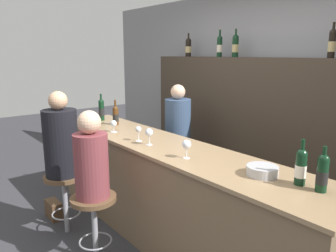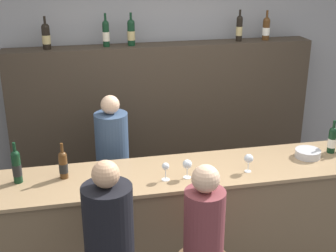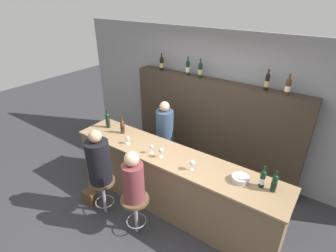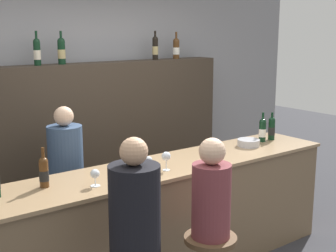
% 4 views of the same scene
% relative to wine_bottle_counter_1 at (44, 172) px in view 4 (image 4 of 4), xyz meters
% --- Properties ---
extents(wall_back, '(6.40, 0.05, 2.60)m').
position_rel_wine_bottle_counter_1_xyz_m(wall_back, '(1.06, 1.47, 0.19)').
color(wall_back, gray).
rests_on(wall_back, ground_plane).
extents(bar_counter, '(3.43, 0.67, 1.00)m').
position_rel_wine_bottle_counter_1_xyz_m(bar_counter, '(1.06, -0.08, -0.61)').
color(bar_counter, brown).
rests_on(bar_counter, ground_plane).
extents(back_bar_cabinet, '(3.22, 0.28, 1.79)m').
position_rel_wine_bottle_counter_1_xyz_m(back_bar_cabinet, '(1.06, 1.25, -0.22)').
color(back_bar_cabinet, '#382D23').
rests_on(back_bar_cabinet, ground_plane).
extents(wine_bottle_counter_1, '(0.07, 0.07, 0.30)m').
position_rel_wine_bottle_counter_1_xyz_m(wine_bottle_counter_1, '(0.00, 0.00, 0.00)').
color(wine_bottle_counter_1, '#4C2D14').
rests_on(wine_bottle_counter_1, bar_counter).
extents(wine_bottle_counter_2, '(0.07, 0.07, 0.31)m').
position_rel_wine_bottle_counter_1_xyz_m(wine_bottle_counter_2, '(2.36, 0.00, 0.01)').
color(wine_bottle_counter_2, black).
rests_on(wine_bottle_counter_2, bar_counter).
extents(wine_bottle_counter_3, '(0.07, 0.07, 0.29)m').
position_rel_wine_bottle_counter_1_xyz_m(wine_bottle_counter_3, '(2.50, 0.00, 0.01)').
color(wine_bottle_counter_3, black).
rests_on(wine_bottle_counter_3, bar_counter).
extents(wine_bottle_backbar_1, '(0.07, 0.07, 0.33)m').
position_rel_wine_bottle_counter_1_xyz_m(wine_bottle_backbar_1, '(0.49, 1.25, 0.81)').
color(wine_bottle_backbar_1, black).
rests_on(wine_bottle_backbar_1, back_bar_cabinet).
extents(wine_bottle_backbar_2, '(0.08, 0.08, 0.33)m').
position_rel_wine_bottle_counter_1_xyz_m(wine_bottle_backbar_2, '(0.74, 1.25, 0.81)').
color(wine_bottle_backbar_2, black).
rests_on(wine_bottle_backbar_2, back_bar_cabinet).
extents(wine_bottle_backbar_3, '(0.07, 0.07, 0.33)m').
position_rel_wine_bottle_counter_1_xyz_m(wine_bottle_backbar_3, '(1.90, 1.25, 0.81)').
color(wine_bottle_backbar_3, black).
rests_on(wine_bottle_backbar_3, back_bar_cabinet).
extents(wine_bottle_backbar_4, '(0.08, 0.08, 0.31)m').
position_rel_wine_bottle_counter_1_xyz_m(wine_bottle_backbar_4, '(2.20, 1.25, 0.80)').
color(wine_bottle_backbar_4, '#4C2D14').
rests_on(wine_bottle_backbar_4, back_bar_cabinet).
extents(wine_glass_0, '(0.07, 0.07, 0.13)m').
position_rel_wine_bottle_counter_1_xyz_m(wine_glass_0, '(0.31, -0.21, -0.03)').
color(wine_glass_0, silver).
rests_on(wine_glass_0, bar_counter).
extents(wine_glass_1, '(0.07, 0.07, 0.15)m').
position_rel_wine_bottle_counter_1_xyz_m(wine_glass_1, '(0.79, -0.21, -0.01)').
color(wine_glass_1, silver).
rests_on(wine_glass_1, bar_counter).
extents(wine_glass_2, '(0.08, 0.08, 0.16)m').
position_rel_wine_bottle_counter_1_xyz_m(wine_glass_2, '(0.97, -0.21, -0.00)').
color(wine_glass_2, silver).
rests_on(wine_glass_2, bar_counter).
extents(wine_glass_3, '(0.08, 0.08, 0.16)m').
position_rel_wine_bottle_counter_1_xyz_m(wine_glass_3, '(1.49, -0.21, -0.00)').
color(wine_glass_3, silver).
rests_on(wine_glass_3, bar_counter).
extents(metal_bowl, '(0.22, 0.22, 0.07)m').
position_rel_wine_bottle_counter_1_xyz_m(metal_bowl, '(2.11, -0.05, -0.08)').
color(metal_bowl, '#B7B7BC').
rests_on(metal_bowl, bar_counter).
extents(guest_seated_left, '(0.34, 0.34, 0.85)m').
position_rel_wine_bottle_counter_1_xyz_m(guest_seated_left, '(0.28, -0.79, -0.12)').
color(guest_seated_left, black).
rests_on(guest_seated_left, bar_stool_left).
extents(guest_seated_right, '(0.29, 0.29, 0.75)m').
position_rel_wine_bottle_counter_1_xyz_m(guest_seated_right, '(0.94, -0.79, -0.15)').
color(guest_seated_right, brown).
rests_on(guest_seated_right, bar_stool_right).
extents(bartender, '(0.31, 0.31, 1.48)m').
position_rel_wine_bottle_counter_1_xyz_m(bartender, '(0.44, 0.60, -0.43)').
color(bartender, '#334766').
rests_on(bartender, ground_plane).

